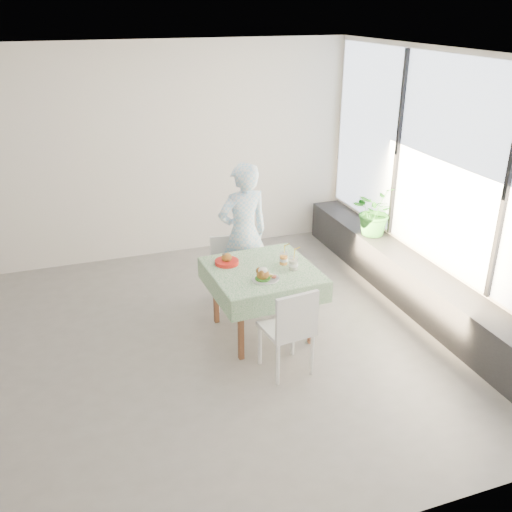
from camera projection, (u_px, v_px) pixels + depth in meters
name	position (u px, v px, depth m)	size (l,w,h in m)	color
floor	(176.00, 351.00, 5.72)	(6.00, 6.00, 0.00)	slate
ceiling	(156.00, 57.00, 4.57)	(6.00, 6.00, 0.00)	white
wall_back	(128.00, 156.00, 7.30)	(6.00, 0.02, 2.80)	white
wall_front	(261.00, 378.00, 3.00)	(6.00, 0.02, 2.80)	white
wall_right	(446.00, 188.00, 6.06)	(0.02, 5.00, 2.80)	white
window_pane	(447.00, 165.00, 5.95)	(0.01, 4.80, 2.18)	#D1E0F9
window_ledge	(417.00, 287.00, 6.47)	(0.40, 4.80, 0.50)	black
cafe_table	(262.00, 293.00, 5.87)	(1.09, 1.09, 0.74)	brown
chair_far	(229.00, 285.00, 6.52)	(0.42, 0.42, 0.79)	white
chair_near	(287.00, 345.00, 5.33)	(0.47, 0.47, 0.89)	white
diner	(243.00, 234.00, 6.39)	(0.60, 0.40, 1.65)	#99D1F6
main_dish	(264.00, 276.00, 5.50)	(0.27, 0.27, 0.14)	white
juice_cup_orange	(284.00, 259.00, 5.83)	(0.09, 0.09, 0.26)	white
juice_cup_lemonade	(293.00, 264.00, 5.71)	(0.10, 0.10, 0.27)	white
second_dish	(227.00, 261.00, 5.85)	(0.25, 0.25, 0.12)	red
potted_plant	(374.00, 210.00, 7.14)	(0.57, 0.49, 0.63)	#2C7326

